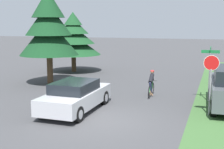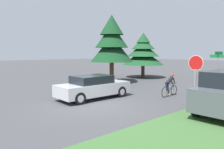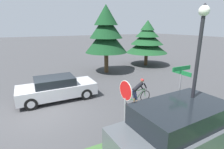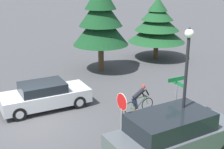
# 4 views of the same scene
# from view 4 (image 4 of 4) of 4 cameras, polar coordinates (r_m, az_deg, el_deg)

# --- Properties ---
(ground_plane) EXTENTS (140.00, 140.00, 0.00)m
(ground_plane) POSITION_cam_4_polar(r_m,az_deg,el_deg) (15.02, -13.88, -8.85)
(ground_plane) COLOR #424244
(sedan_left_lane) EXTENTS (1.89, 4.46, 1.39)m
(sedan_left_lane) POSITION_cam_4_polar(r_m,az_deg,el_deg) (16.33, -12.19, -3.80)
(sedan_left_lane) COLOR #BCBCC1
(sedan_left_lane) RESTS_ON ground
(cyclist) EXTENTS (0.44, 1.71, 1.44)m
(cyclist) POSITION_cam_4_polar(r_m,az_deg,el_deg) (15.57, 4.95, -4.53)
(cyclist) COLOR black
(cyclist) RESTS_ON ground
(parked_suv_right) EXTENTS (2.20, 5.06, 1.96)m
(parked_suv_right) POSITION_cam_4_polar(r_m,az_deg,el_deg) (11.79, 11.08, -11.08)
(parked_suv_right) COLOR #4C5156
(parked_suv_right) RESTS_ON ground
(stop_sign) EXTENTS (0.65, 0.07, 2.64)m
(stop_sign) POSITION_cam_4_polar(r_m,az_deg,el_deg) (11.33, 1.80, -7.25)
(stop_sign) COLOR gray
(stop_sign) RESTS_ON ground
(street_lamp) EXTENTS (0.32, 0.32, 4.94)m
(street_lamp) POSITION_cam_4_polar(r_m,az_deg,el_deg) (11.42, 13.38, 0.03)
(street_lamp) COLOR black
(street_lamp) RESTS_ON ground
(street_name_sign) EXTENTS (0.90, 0.90, 2.81)m
(street_name_sign) POSITION_cam_4_polar(r_m,az_deg,el_deg) (12.73, 11.62, -4.17)
(street_name_sign) COLOR gray
(street_name_sign) RESTS_ON ground
(conifer_tall_near) EXTENTS (3.82, 3.82, 6.11)m
(conifer_tall_near) POSITION_cam_4_polar(r_m,az_deg,el_deg) (21.40, -2.10, 10.21)
(conifer_tall_near) COLOR #4C3823
(conifer_tall_near) RESTS_ON ground
(conifer_tall_far) EXTENTS (4.49, 4.49, 4.88)m
(conifer_tall_far) POSITION_cam_4_polar(r_m,az_deg,el_deg) (24.97, 8.22, 8.99)
(conifer_tall_far) COLOR #4C3823
(conifer_tall_far) RESTS_ON ground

